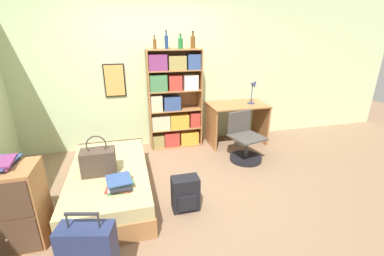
# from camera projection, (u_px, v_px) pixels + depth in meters

# --- Properties ---
(ground_plane) EXTENTS (14.00, 14.00, 0.00)m
(ground_plane) POSITION_uv_depth(u_px,v_px,m) (171.00, 186.00, 3.50)
(ground_plane) COLOR #84664C
(wall_back) EXTENTS (10.00, 0.09, 2.60)m
(wall_back) POSITION_uv_depth(u_px,v_px,m) (153.00, 74.00, 4.48)
(wall_back) COLOR beige
(wall_back) RESTS_ON ground_plane
(bed) EXTENTS (0.96, 1.82, 0.38)m
(bed) POSITION_uv_depth(u_px,v_px,m) (110.00, 181.00, 3.27)
(bed) COLOR #A36B3D
(bed) RESTS_ON ground_plane
(handbag) EXTENTS (0.39, 0.23, 0.48)m
(handbag) POSITION_uv_depth(u_px,v_px,m) (98.00, 161.00, 3.02)
(handbag) COLOR #47382D
(handbag) RESTS_ON bed
(book_stack_on_bed) EXTENTS (0.31, 0.38, 0.08)m
(book_stack_on_bed) POSITION_uv_depth(u_px,v_px,m) (120.00, 182.00, 2.81)
(book_stack_on_bed) COLOR #427A4C
(book_stack_on_bed) RESTS_ON bed
(dresser) EXTENTS (0.57, 0.46, 0.81)m
(dresser) POSITION_uv_depth(u_px,v_px,m) (11.00, 207.00, 2.44)
(dresser) COLOR #A36B3D
(dresser) RESTS_ON ground_plane
(bookcase) EXTENTS (0.92, 0.33, 1.72)m
(bookcase) POSITION_uv_depth(u_px,v_px,m) (173.00, 102.00, 4.52)
(bookcase) COLOR #A36B3D
(bookcase) RESTS_ON ground_plane
(bottle_green) EXTENTS (0.06, 0.06, 0.21)m
(bottle_green) POSITION_uv_depth(u_px,v_px,m) (155.00, 44.00, 4.15)
(bottle_green) COLOR brown
(bottle_green) RESTS_ON bookcase
(bottle_brown) EXTENTS (0.06, 0.06, 0.29)m
(bottle_brown) POSITION_uv_depth(u_px,v_px,m) (166.00, 42.00, 4.17)
(bottle_brown) COLOR navy
(bottle_brown) RESTS_ON bookcase
(bottle_clear) EXTENTS (0.08, 0.08, 0.23)m
(bottle_clear) POSITION_uv_depth(u_px,v_px,m) (180.00, 43.00, 4.20)
(bottle_clear) COLOR #1E6B2D
(bottle_clear) RESTS_ON bookcase
(bottle_blue) EXTENTS (0.08, 0.08, 0.28)m
(bottle_blue) POSITION_uv_depth(u_px,v_px,m) (193.00, 42.00, 4.29)
(bottle_blue) COLOR brown
(bottle_blue) RESTS_ON bookcase
(desk) EXTENTS (1.04, 0.66, 0.75)m
(desk) POSITION_uv_depth(u_px,v_px,m) (237.00, 117.00, 4.75)
(desk) COLOR #A36B3D
(desk) RESTS_ON ground_plane
(desk_lamp) EXTENTS (0.18, 0.13, 0.45)m
(desk_lamp) POSITION_uv_depth(u_px,v_px,m) (254.00, 87.00, 4.61)
(desk_lamp) COLOR navy
(desk_lamp) RESTS_ON desk
(desk_chair) EXTENTS (0.57, 0.57, 0.78)m
(desk_chair) POSITION_uv_depth(u_px,v_px,m) (245.00, 146.00, 4.18)
(desk_chair) COLOR black
(desk_chair) RESTS_ON ground_plane
(backpack) EXTENTS (0.31, 0.22, 0.41)m
(backpack) POSITION_uv_depth(u_px,v_px,m) (185.00, 194.00, 2.98)
(backpack) COLOR black
(backpack) RESTS_ON ground_plane
(waste_bin) EXTENTS (0.26, 0.26, 0.22)m
(waste_bin) POSITION_uv_depth(u_px,v_px,m) (241.00, 137.00, 4.85)
(waste_bin) COLOR #B7B2A8
(waste_bin) RESTS_ON ground_plane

